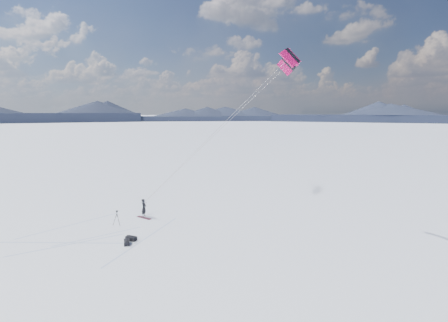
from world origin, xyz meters
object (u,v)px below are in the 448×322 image
Objects in this scene: gear_bag_a at (131,238)px; gear_bag_b at (127,242)px; snowkiter at (144,217)px; snowboard at (144,218)px; tripod at (117,216)px.

gear_bag_b is (0.28, -0.67, -0.00)m from gear_bag_a.
snowboard is at bearing -158.18° from snowkiter.
gear_bag_b is (3.28, -4.88, 0.14)m from snowboard.
snowboard is 2.68m from tripod.
tripod is 1.45× the size of gear_bag_a.
gear_bag_a and gear_bag_b have the same top height.
snowboard is at bearing 117.04° from gear_bag_a.
gear_bag_a is at bearing -54.07° from snowboard.
gear_bag_b is at bearing -55.64° from snowboard.
snowkiter is at bearing 89.39° from tripod.
tripod is 1.46× the size of gear_bag_b.
tripod is 4.58m from gear_bag_b.
snowkiter is 1.92× the size of gear_bag_a.
snowboard is 1.85× the size of gear_bag_a.
snowkiter is 5.55m from gear_bag_a.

